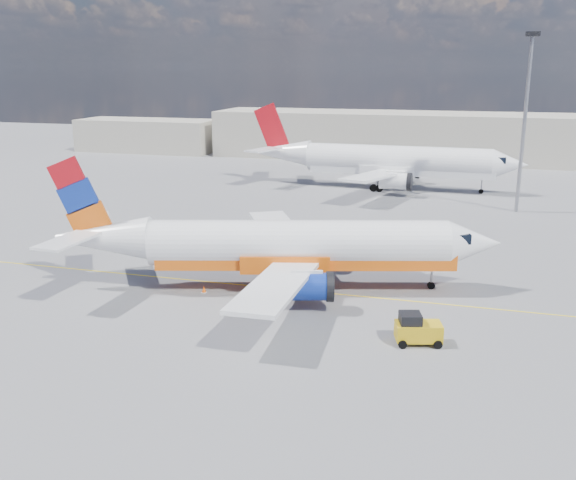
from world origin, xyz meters
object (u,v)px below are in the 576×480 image
(gse_tug, at_px, (417,329))
(traffic_cone, at_px, (204,289))
(main_jet, at_px, (284,246))
(second_jet, at_px, (388,161))

(gse_tug, distance_m, traffic_cone, 16.23)
(main_jet, distance_m, second_jet, 42.12)
(second_jet, relative_size, gse_tug, 12.35)
(second_jet, xyz_separation_m, traffic_cone, (-7.46, -44.45, -3.42))
(main_jet, height_order, gse_tug, main_jet)
(main_jet, relative_size, gse_tug, 11.07)
(main_jet, xyz_separation_m, second_jet, (2.10, 42.07, 0.39))
(second_jet, xyz_separation_m, gse_tug, (8.04, -49.20, -2.77))
(second_jet, bearing_deg, gse_tug, -79.42)
(second_jet, relative_size, traffic_cone, 72.90)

